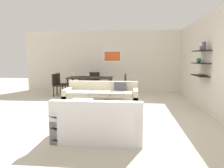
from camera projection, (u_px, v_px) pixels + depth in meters
ground_plane at (99, 111)px, 5.98m from camera, size 18.00×18.00×0.00m
back_wall_unit at (118, 61)px, 9.26m from camera, size 8.40×0.09×2.70m
right_wall_shelf_unit at (204, 63)px, 6.10m from camera, size 0.34×8.20×2.70m
sofa_beige at (102, 98)px, 6.27m from camera, size 2.15×0.90×0.78m
loveseat_white at (99, 123)px, 3.90m from camera, size 1.59×0.90×0.78m
coffee_table at (103, 111)px, 5.14m from camera, size 1.10×0.93×0.38m
decorative_bowl at (106, 102)px, 5.09m from camera, size 0.32×0.32×0.08m
dining_table at (90, 79)px, 8.23m from camera, size 1.73×0.85×0.75m
dining_chair_left_near at (57, 83)px, 8.18m from camera, size 0.44×0.44×0.88m
dining_chair_left_far at (61, 82)px, 8.56m from camera, size 0.44×0.44×0.88m
dining_chair_right_near at (122, 84)px, 7.94m from camera, size 0.44×0.44×0.88m
dining_chair_foot at (86, 86)px, 7.43m from camera, size 0.44×0.44×0.88m
dining_chair_right_far at (123, 83)px, 8.31m from camera, size 0.44×0.44×0.88m
dining_chair_head at (94, 81)px, 9.07m from camera, size 0.44×0.44×0.88m
wine_glass_foot at (88, 75)px, 7.84m from camera, size 0.06×0.06×0.15m
wine_glass_left_near at (73, 74)px, 8.16m from camera, size 0.07×0.07×0.16m
wine_glass_right_far at (107, 74)px, 8.24m from camera, size 0.07×0.07×0.16m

